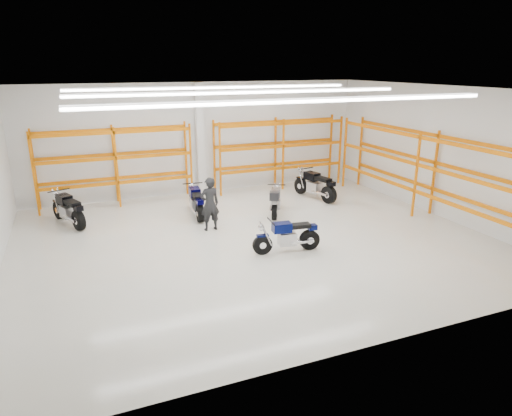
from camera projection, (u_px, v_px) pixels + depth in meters
name	position (u px, v px, depth m)	size (l,w,h in m)	color
ground	(253.00, 240.00, 14.04)	(14.00, 14.00, 0.00)	beige
room_shell	(253.00, 133.00, 13.07)	(14.02, 12.02, 4.51)	silver
motorcycle_main	(290.00, 236.00, 13.04)	(2.00, 0.67, 0.98)	black
motorcycle_back_a	(69.00, 210.00, 15.19)	(1.08, 2.13, 1.10)	black
motorcycle_back_b	(196.00, 202.00, 16.11)	(0.72, 2.18, 1.07)	black
motorcycle_back_c	(275.00, 201.00, 16.23)	(1.14, 1.91, 1.05)	black
motorcycle_back_d	(316.00, 186.00, 18.14)	(0.88, 2.32, 1.15)	black
standing_man	(210.00, 204.00, 14.63)	(0.64, 0.42, 1.76)	black
structural_column	(200.00, 139.00, 18.50)	(0.32, 0.32, 4.50)	white
pallet_racking_back_left	(115.00, 158.00, 17.11)	(5.67, 0.87, 3.00)	#DD6505
pallet_racking_back_right	(279.00, 147.00, 19.56)	(5.67, 0.87, 3.00)	#DD6505
pallet_racking_side	(426.00, 165.00, 15.83)	(0.87, 9.07, 3.00)	#DD6505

